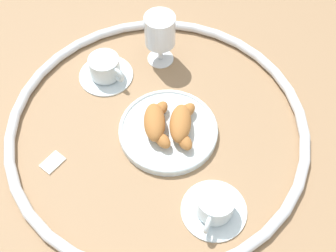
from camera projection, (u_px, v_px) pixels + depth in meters
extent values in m
plane|color=#997551|center=(158.00, 128.00, 0.98)|extent=(2.20, 2.20, 0.00)
torus|color=silver|center=(158.00, 125.00, 0.97)|extent=(0.69, 0.69, 0.02)
cylinder|color=silver|center=(168.00, 131.00, 0.96)|extent=(0.23, 0.23, 0.02)
torus|color=silver|center=(168.00, 129.00, 0.96)|extent=(0.23, 0.23, 0.01)
ellipsoid|color=#AD6B33|center=(156.00, 123.00, 0.94)|extent=(0.11, 0.09, 0.04)
ellipsoid|color=#AD6B33|center=(163.00, 140.00, 0.92)|extent=(0.04, 0.05, 0.03)
ellipsoid|color=#AD6B33|center=(161.00, 109.00, 0.97)|extent=(0.05, 0.03, 0.03)
ellipsoid|color=#AD6B33|center=(180.00, 123.00, 0.94)|extent=(0.11, 0.08, 0.04)
ellipsoid|color=#AD6B33|center=(185.00, 142.00, 0.92)|extent=(0.05, 0.05, 0.03)
ellipsoid|color=#AD6B33|center=(188.00, 110.00, 0.96)|extent=(0.05, 0.04, 0.03)
cylinder|color=silver|center=(106.00, 75.00, 1.06)|extent=(0.14, 0.14, 0.01)
cylinder|color=silver|center=(105.00, 67.00, 1.04)|extent=(0.08, 0.08, 0.05)
cylinder|color=#937A60|center=(103.00, 60.00, 1.02)|extent=(0.07, 0.07, 0.01)
torus|color=silver|center=(118.00, 75.00, 1.02)|extent=(0.02, 0.04, 0.04)
cylinder|color=silver|center=(214.00, 210.00, 0.86)|extent=(0.14, 0.14, 0.01)
cylinder|color=silver|center=(215.00, 204.00, 0.84)|extent=(0.08, 0.08, 0.05)
cylinder|color=#937A60|center=(216.00, 199.00, 0.82)|extent=(0.07, 0.07, 0.01)
torus|color=silver|center=(208.00, 223.00, 0.81)|extent=(0.04, 0.01, 0.04)
cylinder|color=white|center=(161.00, 58.00, 1.10)|extent=(0.07, 0.07, 0.01)
cylinder|color=white|center=(160.00, 50.00, 1.07)|extent=(0.01, 0.01, 0.05)
cylinder|color=white|center=(160.00, 30.00, 1.02)|extent=(0.08, 0.08, 0.08)
cylinder|color=gold|center=(160.00, 31.00, 1.02)|extent=(0.07, 0.07, 0.07)
cube|color=white|center=(52.00, 162.00, 0.92)|extent=(0.06, 0.04, 0.01)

